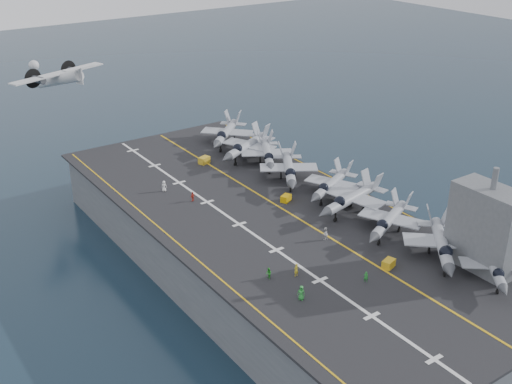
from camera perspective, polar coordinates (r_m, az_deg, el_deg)
ground at (r=110.28m, az=1.19°, el=-6.87°), size 500.00×500.00×0.00m
hull at (r=107.76m, az=1.21°, el=-4.60°), size 36.00×90.00×10.00m
flight_deck at (r=105.32m, az=1.24°, el=-2.13°), size 38.00×92.00×0.40m
foul_line at (r=106.82m, az=2.55°, el=-1.61°), size 0.35×90.00×0.02m
landing_centerline at (r=102.19m, az=-1.50°, el=-2.88°), size 0.50×90.00×0.02m
deck_edge_port at (r=97.36m, az=-6.93°, el=-4.56°), size 0.25×90.00×0.02m
deck_edge_stbd at (r=116.01m, az=8.67°, el=0.33°), size 0.25×90.00×0.02m
island_superstructure at (r=92.96m, az=19.93°, el=-2.25°), size 5.00×10.00×15.00m
fighter_jet_0 at (r=92.74m, az=20.32°, el=-6.11°), size 14.63×15.15×4.40m
fighter_jet_1 at (r=95.01m, az=16.20°, el=-4.32°), size 18.62×19.06×5.56m
fighter_jet_2 at (r=100.38m, az=11.78°, el=-2.35°), size 17.47×15.10×5.11m
fighter_jet_3 at (r=105.99m, az=8.52°, el=-0.47°), size 17.73×13.78×5.48m
fighter_jet_4 at (r=111.30m, az=6.70°, el=0.77°), size 17.23×14.96×5.03m
fighter_jet_5 at (r=116.49m, az=2.95°, el=2.16°), size 17.51×19.03×5.50m
fighter_jet_6 at (r=123.79m, az=1.01°, el=3.50°), size 16.18×17.96×5.20m
fighter_jet_7 at (r=127.34m, az=-0.83°, el=4.20°), size 19.05×16.57×5.56m
fighter_jet_8 at (r=134.77m, az=-2.68°, el=5.36°), size 19.11×18.81×5.59m
tow_cart_a at (r=92.39m, az=11.71°, el=-6.25°), size 2.24×1.80×1.17m
tow_cart_b at (r=109.71m, az=2.68°, el=-0.56°), size 2.23×1.90×1.13m
tow_cart_c at (r=125.91m, az=-4.63°, el=2.84°), size 2.50×2.04×1.30m
crew_0 at (r=83.71m, az=4.04°, el=-8.93°), size 1.37×1.46×2.03m
crew_1 at (r=88.53m, az=3.59°, el=-6.92°), size 1.21×0.87×1.91m
crew_2 at (r=87.81m, az=1.14°, el=-7.26°), size 0.82×1.09×1.66m
crew_4 at (r=110.06m, az=-5.65°, el=-0.40°), size 1.22×1.03×1.72m
crew_5 at (r=114.34m, az=-8.17°, el=0.52°), size 1.38×1.41×1.98m
crew_6 at (r=88.40m, az=9.74°, el=-7.44°), size 1.12×1.15×1.60m
crew_7 at (r=97.83m, az=6.16°, el=-3.70°), size 1.31×0.95×2.04m
transport_plane at (r=145.89m, az=-17.10°, el=9.54°), size 26.65×22.20×5.39m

